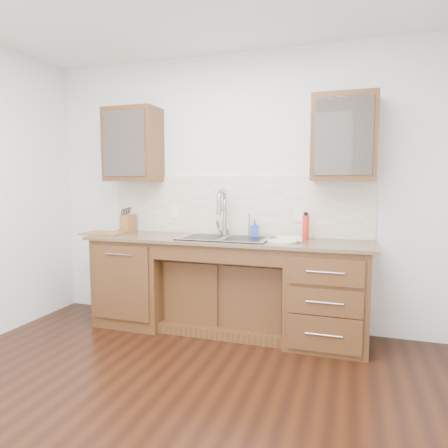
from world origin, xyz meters
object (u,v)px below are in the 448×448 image
(soap_bottle, at_px, (255,229))
(plate, at_px, (282,241))
(cutting_board, at_px, (104,233))
(water_bottle, at_px, (306,227))
(knife_block, at_px, (128,223))

(soap_bottle, relative_size, plate, 0.63)
(plate, distance_m, cutting_board, 1.84)
(plate, bearing_deg, soap_bottle, 143.76)
(soap_bottle, xyz_separation_m, water_bottle, (0.48, 0.01, 0.03))
(soap_bottle, relative_size, cutting_board, 0.42)
(water_bottle, xyz_separation_m, cutting_board, (-2.01, -0.25, -0.10))
(knife_block, bearing_deg, plate, -6.02)
(water_bottle, distance_m, plate, 0.31)
(soap_bottle, height_order, knife_block, knife_block)
(water_bottle, relative_size, cutting_board, 0.56)
(cutting_board, bearing_deg, soap_bottle, 8.88)
(soap_bottle, bearing_deg, cutting_board, 171.35)
(soap_bottle, xyz_separation_m, cutting_board, (-1.53, -0.24, -0.07))
(plate, bearing_deg, cutting_board, -179.47)
(water_bottle, distance_m, knife_block, 1.88)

